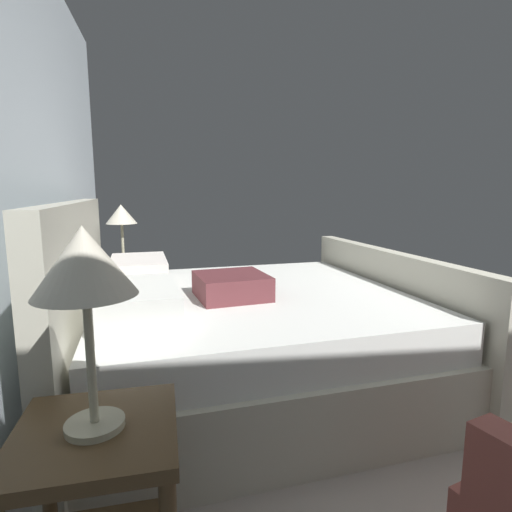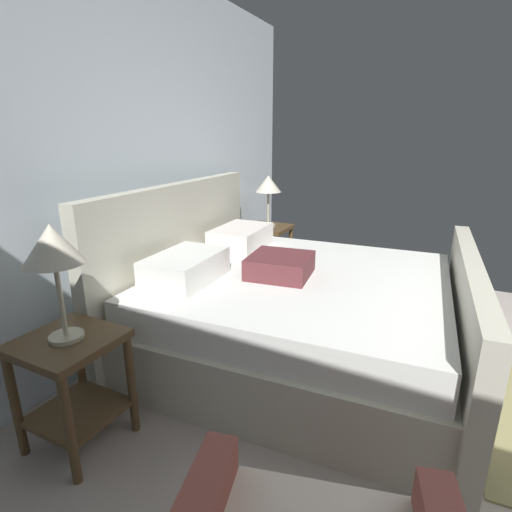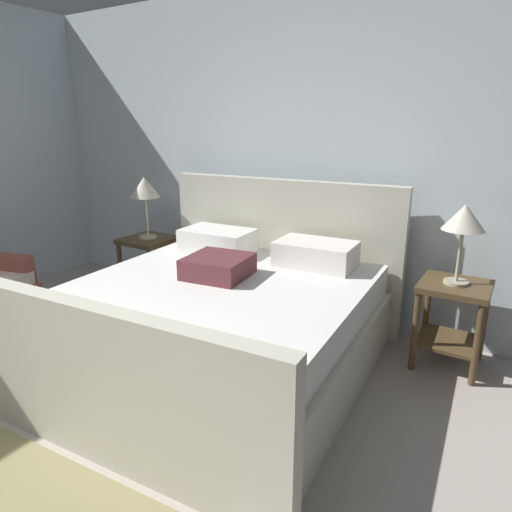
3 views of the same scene
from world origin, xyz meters
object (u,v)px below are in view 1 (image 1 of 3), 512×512
nightstand_right (125,286)px  table_lamp_right (121,217)px  bed (244,334)px  nightstand_left (100,491)px  table_lamp_left (84,269)px

nightstand_right → table_lamp_right: (0.00, 0.00, 0.62)m
bed → nightstand_left: size_ratio=3.69×
bed → nightstand_right: (1.32, 0.83, 0.05)m
table_lamp_right → nightstand_left: size_ratio=0.89×
bed → table_lamp_right: (1.32, 0.83, 0.67)m
table_lamp_right → table_lamp_left: table_lamp_left is taller
table_lamp_right → nightstand_right: bearing=-116.6°
bed → nightstand_left: bed is taller
nightstand_right → table_lamp_left: (-2.63, -0.16, 0.65)m
table_lamp_left → nightstand_right: bearing=3.4°
nightstand_left → table_lamp_left: (-0.00, 0.00, 0.65)m
table_lamp_left → table_lamp_right: bearing=3.4°
bed → table_lamp_left: (-1.31, 0.68, 0.70)m
bed → nightstand_left: bearing=152.7°
nightstand_right → nightstand_left: size_ratio=1.00×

